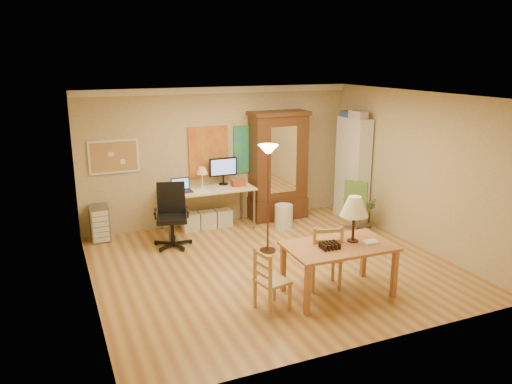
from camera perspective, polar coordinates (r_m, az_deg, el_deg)
name	(u,v)px	position (r m, az deg, el deg)	size (l,w,h in m)	color
floor	(273,266)	(8.13, 1.91, -8.42)	(5.50, 5.50, 0.00)	#9C6537
crown_molding	(220,90)	(9.75, -4.18, 11.55)	(5.50, 0.08, 0.12)	white
corkboard	(114,157)	(9.44, -15.93, 3.91)	(0.90, 0.04, 0.62)	tan
art_panel_left	(209,152)	(9.83, -5.45, 4.56)	(0.80, 0.04, 1.00)	gold
art_panel_right	(251,149)	(10.13, -0.58, 4.95)	(0.75, 0.04, 0.95)	teal
dining_table	(345,234)	(7.03, 10.10, -4.74)	(1.51, 0.93, 1.40)	#9A6632
ladder_chair_back	(324,258)	(7.30, 7.82, -7.48)	(0.55, 0.54, 0.98)	#AD7F4F
ladder_chair_left	(271,282)	(6.66, 1.68, -10.23)	(0.45, 0.46, 0.85)	#AD7F4F
torchiere_lamp	(268,167)	(8.26, 1.40, 2.89)	(0.34, 0.34, 1.86)	#462A1C
computer_desk	(208,204)	(9.73, -5.46, -1.34)	(1.79, 0.78, 1.35)	beige
office_chair_black	(172,230)	(8.96, -9.53, -4.27)	(0.69, 0.69, 1.12)	black
office_chair_green	(358,217)	(9.84, 11.59, -2.77)	(0.64, 0.64, 1.02)	slate
drawer_cart	(100,223)	(9.51, -17.43, -3.44)	(0.33, 0.39, 0.66)	slate
armoire	(278,173)	(10.22, 2.53, 2.23)	(1.20, 0.57, 2.21)	#3D2710
bookshelf	(352,169)	(10.38, 10.97, 2.58)	(0.31, 0.83, 2.08)	white
wastebin	(284,216)	(9.85, 3.18, -2.73)	(0.36, 0.36, 0.45)	silver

